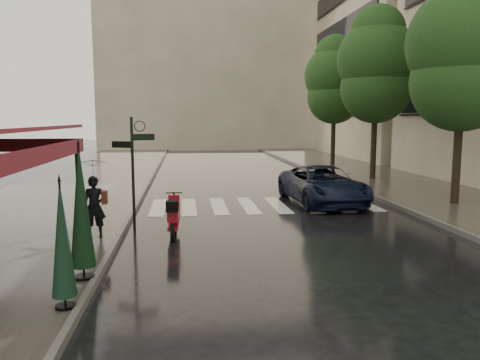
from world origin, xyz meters
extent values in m
plane|color=black|center=(0.00, 0.00, 0.00)|extent=(120.00, 120.00, 0.00)
cube|color=#38332D|center=(-4.50, 12.00, 0.06)|extent=(6.00, 60.00, 0.12)
cube|color=#38332D|center=(10.25, 12.00, 0.06)|extent=(5.50, 60.00, 0.12)
cube|color=#595651|center=(-1.45, 12.00, 0.07)|extent=(0.12, 60.00, 0.16)
cube|color=#595651|center=(7.45, 12.00, 0.07)|extent=(0.12, 60.00, 0.16)
cube|color=silver|center=(-0.70, 6.00, 0.01)|extent=(0.50, 3.20, 0.01)
cube|color=silver|center=(0.35, 6.00, 0.01)|extent=(0.50, 3.20, 0.01)
cube|color=silver|center=(1.40, 6.00, 0.01)|extent=(0.50, 3.20, 0.01)
cube|color=silver|center=(2.45, 6.00, 0.01)|extent=(0.50, 3.20, 0.01)
cube|color=silver|center=(3.50, 6.00, 0.01)|extent=(0.50, 3.20, 0.01)
cube|color=silver|center=(4.55, 6.00, 0.01)|extent=(0.50, 3.20, 0.01)
cube|color=silver|center=(5.60, 6.00, 0.01)|extent=(0.50, 3.20, 0.01)
cube|color=silver|center=(6.65, 6.00, 0.01)|extent=(0.50, 3.20, 0.01)
cube|color=#410915|center=(-2.52, -0.50, 2.35)|extent=(0.04, 7.00, 0.35)
cylinder|color=black|center=(-2.65, 2.75, 1.29)|extent=(0.07, 0.07, 2.35)
cylinder|color=black|center=(-1.20, 3.00, 1.55)|extent=(0.08, 0.08, 3.10)
cube|color=black|center=(-0.90, 3.00, 2.55)|extent=(0.62, 0.26, 0.18)
cube|color=black|center=(-1.48, 3.00, 2.35)|extent=(0.56, 0.29, 0.18)
cube|color=#9D9378|center=(16.50, 26.00, 9.25)|extent=(8.00, 16.00, 18.50)
cube|color=#9D9378|center=(3.00, 38.00, 10.00)|extent=(22.00, 6.00, 20.00)
cylinder|color=black|center=(9.60, 5.00, 2.25)|extent=(0.28, 0.28, 4.26)
sphere|color=#1C3814|center=(9.60, 5.00, 4.30)|extent=(3.40, 3.40, 3.40)
sphere|color=#1C3814|center=(9.60, 5.00, 5.59)|extent=(3.80, 3.80, 3.80)
sphere|color=#1C3814|center=(9.60, 5.00, 6.81)|extent=(2.60, 2.60, 2.60)
cylinder|color=black|center=(9.50, 12.00, 2.36)|extent=(0.28, 0.28, 4.48)
sphere|color=#1C3814|center=(9.50, 12.00, 4.52)|extent=(3.40, 3.40, 3.40)
sphere|color=#1C3814|center=(9.50, 12.00, 5.88)|extent=(3.80, 3.80, 3.80)
sphere|color=#1C3814|center=(9.50, 12.00, 7.16)|extent=(2.60, 2.60, 2.60)
cylinder|color=black|center=(9.70, 19.00, 2.30)|extent=(0.28, 0.28, 4.37)
sphere|color=#1C3814|center=(9.70, 19.00, 4.41)|extent=(3.40, 3.40, 3.40)
sphere|color=#1C3814|center=(9.70, 19.00, 5.74)|extent=(3.80, 3.80, 3.80)
sphere|color=#1C3814|center=(9.70, 19.00, 6.98)|extent=(2.60, 2.60, 2.60)
imported|color=black|center=(-2.01, 1.60, 0.89)|extent=(0.57, 0.39, 1.53)
imported|color=black|center=(-2.01, 1.60, 2.09)|extent=(0.94, 0.96, 0.83)
cube|color=#4A2113|center=(-1.76, 1.61, 1.12)|extent=(0.13, 0.29, 0.33)
cylinder|color=black|center=(-0.10, 1.39, 0.23)|extent=(0.10, 0.45, 0.45)
cylinder|color=black|center=(-0.07, 2.56, 0.23)|extent=(0.10, 0.45, 0.45)
cube|color=maroon|center=(-0.08, 2.00, 0.30)|extent=(0.29, 1.23, 0.09)
cube|color=maroon|center=(-0.09, 1.76, 0.58)|extent=(0.29, 0.52, 0.26)
cube|color=maroon|center=(-0.07, 2.42, 0.66)|extent=(0.30, 0.12, 0.71)
cylinder|color=black|center=(-0.07, 2.52, 1.05)|extent=(0.43, 0.04, 0.03)
cube|color=black|center=(-0.09, 1.42, 0.89)|extent=(0.31, 0.29, 0.26)
imported|color=black|center=(5.19, 6.16, 0.67)|extent=(2.55, 4.98, 1.35)
cylinder|color=black|center=(-1.65, -1.50, 0.14)|extent=(0.37, 0.37, 0.05)
cylinder|color=black|center=(-1.65, -1.50, 1.38)|extent=(0.04, 0.04, 2.42)
cone|color=black|center=(-1.65, -1.50, 1.50)|extent=(0.45, 0.45, 2.30)
cylinder|color=black|center=(-1.65, -2.88, 0.14)|extent=(0.31, 0.31, 0.05)
cylinder|color=black|center=(-1.65, -2.88, 1.14)|extent=(0.03, 0.03, 1.95)
cone|color=black|center=(-1.65, -2.88, 1.24)|extent=(0.38, 0.38, 1.85)
camera|label=1|loc=(0.24, -10.14, 3.06)|focal=35.00mm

